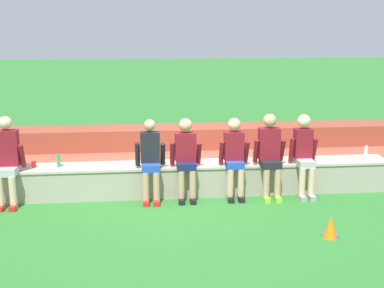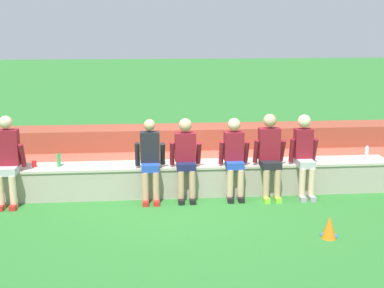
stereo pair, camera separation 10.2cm
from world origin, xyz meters
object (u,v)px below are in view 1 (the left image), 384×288
(person_rightmost_edge, at_px, (304,152))
(person_left_of_center, at_px, (150,158))
(person_right_of_center, at_px, (234,155))
(person_far_right, at_px, (270,153))
(frisbee, at_px, (330,235))
(water_bottle_near_left, at_px, (366,153))
(plastic_cup_right_end, at_px, (34,164))
(person_far_left, at_px, (7,158))
(water_bottle_mid_right, at_px, (58,160))
(sports_cone, at_px, (331,227))
(person_center, at_px, (186,156))

(person_rightmost_edge, bearing_deg, person_left_of_center, -179.53)
(person_right_of_center, distance_m, person_far_right, 0.61)
(person_left_of_center, xyz_separation_m, frisbee, (2.47, -1.73, -0.73))
(person_left_of_center, distance_m, water_bottle_near_left, 3.87)
(person_far_right, distance_m, plastic_cup_right_end, 4.01)
(person_far_left, height_order, plastic_cup_right_end, person_far_left)
(person_far_left, distance_m, water_bottle_mid_right, 0.83)
(person_far_right, bearing_deg, water_bottle_mid_right, 175.01)
(person_far_left, height_order, person_right_of_center, person_far_left)
(person_far_left, distance_m, person_rightmost_edge, 4.95)
(person_rightmost_edge, height_order, sports_cone, person_rightmost_edge)
(person_far_left, bearing_deg, person_far_right, -0.19)
(person_left_of_center, height_order, water_bottle_mid_right, person_left_of_center)
(frisbee, bearing_deg, water_bottle_mid_right, 153.08)
(person_center, bearing_deg, person_left_of_center, -177.43)
(person_right_of_center, bearing_deg, person_left_of_center, -179.38)
(person_far_left, relative_size, plastic_cup_right_end, 13.99)
(water_bottle_mid_right, xyz_separation_m, frisbee, (4.02, -2.04, -0.66))
(person_far_left, relative_size, water_bottle_mid_right, 5.70)
(water_bottle_mid_right, xyz_separation_m, plastic_cup_right_end, (-0.42, 0.01, -0.07))
(person_far_right, relative_size, water_bottle_near_left, 5.62)
(person_right_of_center, bearing_deg, person_far_left, 179.98)
(plastic_cup_right_end, bearing_deg, person_center, -6.62)
(person_far_left, height_order, frisbee, person_far_left)
(water_bottle_mid_right, bearing_deg, person_rightmost_edge, -4.01)
(plastic_cup_right_end, bearing_deg, frisbee, -24.81)
(person_center, relative_size, plastic_cup_right_end, 13.11)
(water_bottle_near_left, height_order, water_bottle_mid_right, water_bottle_mid_right)
(person_right_of_center, xyz_separation_m, water_bottle_mid_right, (-2.97, 0.30, -0.07))
(person_far_left, distance_m, person_far_right, 4.34)
(person_right_of_center, bearing_deg, frisbee, -58.82)
(person_left_of_center, relative_size, person_right_of_center, 1.00)
(water_bottle_mid_right, distance_m, plastic_cup_right_end, 0.42)
(plastic_cup_right_end, bearing_deg, water_bottle_mid_right, -1.26)
(water_bottle_mid_right, bearing_deg, sports_cone, -27.77)
(person_rightmost_edge, xyz_separation_m, water_bottle_near_left, (1.22, 0.24, -0.10))
(person_left_of_center, bearing_deg, water_bottle_mid_right, 168.51)
(water_bottle_mid_right, relative_size, sports_cone, 0.81)
(person_far_left, relative_size, water_bottle_near_left, 5.76)
(person_left_of_center, distance_m, person_right_of_center, 1.42)
(person_center, xyz_separation_m, sports_cone, (1.85, -1.82, -0.60))
(person_far_left, distance_m, sports_cone, 5.13)
(person_center, xyz_separation_m, water_bottle_mid_right, (-2.14, 0.29, -0.08))
(person_center, xyz_separation_m, frisbee, (1.88, -1.75, -0.75))
(frisbee, bearing_deg, sports_cone, -112.49)
(person_right_of_center, bearing_deg, water_bottle_near_left, 5.80)
(person_far_left, height_order, water_bottle_near_left, person_far_left)
(person_far_left, distance_m, person_center, 2.91)
(sports_cone, bearing_deg, frisbee, 67.51)
(water_bottle_mid_right, height_order, frisbee, water_bottle_mid_right)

